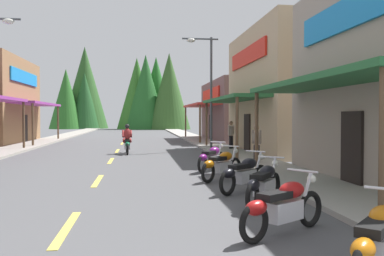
{
  "coord_description": "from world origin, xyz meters",
  "views": [
    {
      "loc": [
        1.27,
        0.91,
        1.95
      ],
      "look_at": [
        5.25,
        32.25,
        1.09
      ],
      "focal_mm": 38.67,
      "sensor_mm": 36.0,
      "label": 1
    }
  ],
  "objects_px": {
    "motorcycle_parked_right_5": "(212,158)",
    "motorcycle_parked_right_3": "(244,173)",
    "streetlamp_right": "(206,77)",
    "motorcycle_parked_right_2": "(264,183)",
    "pedestrian_waiting": "(231,133)",
    "motorcycle_parked_right_1": "(283,206)",
    "motorcycle_parked_right_4": "(222,164)",
    "rider_cruising_lead": "(127,141)",
    "pedestrian_by_shop": "(257,142)",
    "motorcycle_parked_right_0": "(378,240)"
  },
  "relations": [
    {
      "from": "motorcycle_parked_right_4",
      "to": "pedestrian_waiting",
      "type": "height_order",
      "value": "pedestrian_waiting"
    },
    {
      "from": "rider_cruising_lead",
      "to": "motorcycle_parked_right_2",
      "type": "bearing_deg",
      "value": -168.79
    },
    {
      "from": "pedestrian_waiting",
      "to": "motorcycle_parked_right_4",
      "type": "bearing_deg",
      "value": 122.92
    },
    {
      "from": "motorcycle_parked_right_0",
      "to": "motorcycle_parked_right_5",
      "type": "height_order",
      "value": "same"
    },
    {
      "from": "motorcycle_parked_right_2",
      "to": "motorcycle_parked_right_5",
      "type": "height_order",
      "value": "same"
    },
    {
      "from": "streetlamp_right",
      "to": "rider_cruising_lead",
      "type": "relative_size",
      "value": 3.05
    },
    {
      "from": "pedestrian_by_shop",
      "to": "pedestrian_waiting",
      "type": "relative_size",
      "value": 0.95
    },
    {
      "from": "motorcycle_parked_right_1",
      "to": "motorcycle_parked_right_3",
      "type": "distance_m",
      "value": 3.93
    },
    {
      "from": "motorcycle_parked_right_1",
      "to": "motorcycle_parked_right_4",
      "type": "bearing_deg",
      "value": 54.97
    },
    {
      "from": "motorcycle_parked_right_0",
      "to": "motorcycle_parked_right_4",
      "type": "bearing_deg",
      "value": 46.52
    },
    {
      "from": "motorcycle_parked_right_2",
      "to": "pedestrian_by_shop",
      "type": "bearing_deg",
      "value": 20.88
    },
    {
      "from": "motorcycle_parked_right_1",
      "to": "motorcycle_parked_right_4",
      "type": "relative_size",
      "value": 1.16
    },
    {
      "from": "pedestrian_waiting",
      "to": "motorcycle_parked_right_3",
      "type": "bearing_deg",
      "value": 125.85
    },
    {
      "from": "motorcycle_parked_right_5",
      "to": "motorcycle_parked_right_2",
      "type": "bearing_deg",
      "value": -142.71
    },
    {
      "from": "motorcycle_parked_right_2",
      "to": "streetlamp_right",
      "type": "bearing_deg",
      "value": 31.51
    },
    {
      "from": "streetlamp_right",
      "to": "pedestrian_by_shop",
      "type": "height_order",
      "value": "streetlamp_right"
    },
    {
      "from": "motorcycle_parked_right_1",
      "to": "pedestrian_waiting",
      "type": "height_order",
      "value": "pedestrian_waiting"
    },
    {
      "from": "pedestrian_by_shop",
      "to": "motorcycle_parked_right_3",
      "type": "bearing_deg",
      "value": 50.59
    },
    {
      "from": "motorcycle_parked_right_2",
      "to": "motorcycle_parked_right_4",
      "type": "xyz_separation_m",
      "value": [
        -0.2,
        3.69,
        0.0
      ]
    },
    {
      "from": "streetlamp_right",
      "to": "motorcycle_parked_right_2",
      "type": "relative_size",
      "value": 3.65
    },
    {
      "from": "motorcycle_parked_right_5",
      "to": "pedestrian_waiting",
      "type": "bearing_deg",
      "value": 18.9
    },
    {
      "from": "motorcycle_parked_right_4",
      "to": "rider_cruising_lead",
      "type": "xyz_separation_m",
      "value": [
        -3.15,
        9.52,
        0.17
      ]
    },
    {
      "from": "motorcycle_parked_right_2",
      "to": "pedestrian_waiting",
      "type": "height_order",
      "value": "pedestrian_waiting"
    },
    {
      "from": "rider_cruising_lead",
      "to": "motorcycle_parked_right_4",
      "type": "bearing_deg",
      "value": -164.69
    },
    {
      "from": "motorcycle_parked_right_1",
      "to": "rider_cruising_lead",
      "type": "relative_size",
      "value": 0.86
    },
    {
      "from": "streetlamp_right",
      "to": "pedestrian_waiting",
      "type": "distance_m",
      "value": 3.55
    },
    {
      "from": "pedestrian_waiting",
      "to": "motorcycle_parked_right_2",
      "type": "bearing_deg",
      "value": 127.15
    },
    {
      "from": "motorcycle_parked_right_0",
      "to": "motorcycle_parked_right_1",
      "type": "distance_m",
      "value": 2.02
    },
    {
      "from": "motorcycle_parked_right_2",
      "to": "pedestrian_waiting",
      "type": "bearing_deg",
      "value": 25.98
    },
    {
      "from": "streetlamp_right",
      "to": "pedestrian_waiting",
      "type": "relative_size",
      "value": 3.83
    },
    {
      "from": "pedestrian_by_shop",
      "to": "motorcycle_parked_right_4",
      "type": "bearing_deg",
      "value": 39.48
    },
    {
      "from": "motorcycle_parked_right_2",
      "to": "motorcycle_parked_right_0",
      "type": "bearing_deg",
      "value": -142.8
    },
    {
      "from": "motorcycle_parked_right_1",
      "to": "motorcycle_parked_right_2",
      "type": "height_order",
      "value": "same"
    },
    {
      "from": "motorcycle_parked_right_3",
      "to": "pedestrian_waiting",
      "type": "bearing_deg",
      "value": 37.44
    },
    {
      "from": "motorcycle_parked_right_0",
      "to": "rider_cruising_lead",
      "type": "height_order",
      "value": "rider_cruising_lead"
    },
    {
      "from": "motorcycle_parked_right_5",
      "to": "motorcycle_parked_right_3",
      "type": "bearing_deg",
      "value": -142.29
    },
    {
      "from": "motorcycle_parked_right_3",
      "to": "motorcycle_parked_right_5",
      "type": "height_order",
      "value": "same"
    },
    {
      "from": "pedestrian_by_shop",
      "to": "motorcycle_parked_right_5",
      "type": "bearing_deg",
      "value": 17.53
    },
    {
      "from": "motorcycle_parked_right_4",
      "to": "pedestrian_by_shop",
      "type": "xyz_separation_m",
      "value": [
        2.19,
        3.75,
        0.45
      ]
    },
    {
      "from": "motorcycle_parked_right_2",
      "to": "rider_cruising_lead",
      "type": "height_order",
      "value": "rider_cruising_lead"
    },
    {
      "from": "motorcycle_parked_right_0",
      "to": "rider_cruising_lead",
      "type": "relative_size",
      "value": 0.75
    },
    {
      "from": "motorcycle_parked_right_0",
      "to": "motorcycle_parked_right_2",
      "type": "xyz_separation_m",
      "value": [
        -0.1,
        4.2,
        0.0
      ]
    },
    {
      "from": "motorcycle_parked_right_5",
      "to": "pedestrian_by_shop",
      "type": "height_order",
      "value": "pedestrian_by_shop"
    },
    {
      "from": "rider_cruising_lead",
      "to": "pedestrian_waiting",
      "type": "bearing_deg",
      "value": -80.23
    },
    {
      "from": "rider_cruising_lead",
      "to": "pedestrian_by_shop",
      "type": "bearing_deg",
      "value": -140.22
    },
    {
      "from": "streetlamp_right",
      "to": "rider_cruising_lead",
      "type": "xyz_separation_m",
      "value": [
        -4.48,
        -1.73,
        -3.57
      ]
    },
    {
      "from": "motorcycle_parked_right_4",
      "to": "pedestrian_by_shop",
      "type": "distance_m",
      "value": 4.37
    },
    {
      "from": "motorcycle_parked_right_3",
      "to": "pedestrian_waiting",
      "type": "distance_m",
      "value": 13.13
    },
    {
      "from": "motorcycle_parked_right_4",
      "to": "motorcycle_parked_right_5",
      "type": "xyz_separation_m",
      "value": [
        0.05,
        2.1,
        0.0
      ]
    },
    {
      "from": "motorcycle_parked_right_0",
      "to": "pedestrian_by_shop",
      "type": "bearing_deg",
      "value": 35.16
    }
  ]
}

